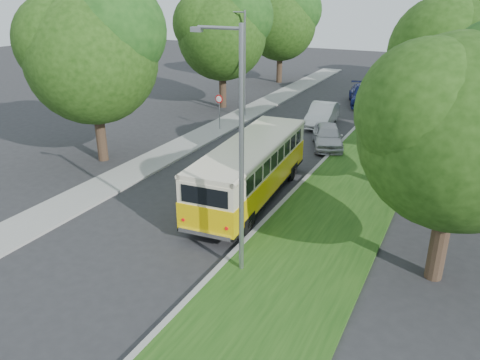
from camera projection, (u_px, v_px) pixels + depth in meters
The scene contains 13 objects.
ground at pixel (176, 216), 19.70m from camera, with size 120.00×120.00×0.00m, color #28282B.
curb at pixel (298, 187), 22.32m from camera, with size 0.20×70.00×0.15m, color gray.
grass_verge at pixel (346, 196), 21.36m from camera, with size 4.50×70.00×0.13m, color #1C4512.
sidewalk at pixel (154, 161), 25.79m from camera, with size 2.20×70.00×0.12m, color gray.
treeline at pixel (363, 36), 31.04m from camera, with size 24.27×41.91×9.46m.
lamppost_near at pixel (239, 148), 14.23m from camera, with size 1.71×0.16×8.00m.
lamppost_far at pixel (243, 60), 33.31m from camera, with size 1.71×0.16×7.50m.
warning_sign at pixel (219, 106), 30.82m from camera, with size 0.56×0.10×2.50m.
vintage_bus at pixel (251, 171), 20.68m from camera, with size 2.39×9.28×2.76m, color yellow, non-canonical shape.
car_silver at pixel (328, 136), 27.94m from camera, with size 1.65×4.11×1.40m, color #B6B6BB.
car_white at pixel (322, 114), 32.42m from camera, with size 1.61×4.62×1.52m, color silver.
car_blue at pixel (363, 95), 38.20m from camera, with size 2.15×5.28×1.53m, color navy.
car_grey at pixel (371, 95), 38.86m from camera, with size 2.18×4.73×1.31m, color #505357.
Camera 1 is at (10.27, -14.59, 8.89)m, focal length 35.00 mm.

